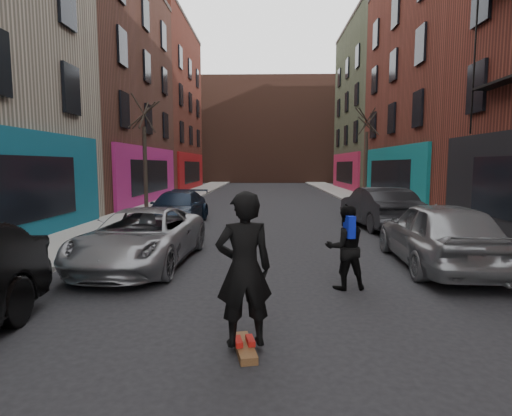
# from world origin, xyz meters

# --- Properties ---
(sidewalk_left) EXTENTS (2.50, 84.00, 0.13)m
(sidewalk_left) POSITION_xyz_m (-6.25, 30.00, 0.07)
(sidewalk_left) COLOR gray
(sidewalk_left) RESTS_ON ground
(sidewalk_right) EXTENTS (2.50, 84.00, 0.13)m
(sidewalk_right) POSITION_xyz_m (6.25, 30.00, 0.07)
(sidewalk_right) COLOR gray
(sidewalk_right) RESTS_ON ground
(building_far) EXTENTS (40.00, 10.00, 14.00)m
(building_far) POSITION_xyz_m (0.00, 56.00, 7.00)
(building_far) COLOR #47281E
(building_far) RESTS_ON ground
(tree_left_far) EXTENTS (2.00, 2.00, 6.50)m
(tree_left_far) POSITION_xyz_m (-6.20, 18.00, 3.38)
(tree_left_far) COLOR black
(tree_left_far) RESTS_ON sidewalk_left
(tree_right_far) EXTENTS (2.00, 2.00, 6.80)m
(tree_right_far) POSITION_xyz_m (6.20, 24.00, 3.53)
(tree_right_far) COLOR black
(tree_right_far) RESTS_ON sidewalk_right
(parked_left_far) EXTENTS (2.50, 5.00, 1.36)m
(parked_left_far) POSITION_xyz_m (-3.20, 7.69, 0.68)
(parked_left_far) COLOR gray
(parked_left_far) RESTS_ON ground
(parked_left_end) EXTENTS (2.12, 4.76, 1.36)m
(parked_left_end) POSITION_xyz_m (-3.75, 14.04, 0.68)
(parked_left_end) COLOR black
(parked_left_end) RESTS_ON ground
(parked_right_far) EXTENTS (2.15, 4.83, 1.61)m
(parked_right_far) POSITION_xyz_m (3.91, 7.63, 0.81)
(parked_right_far) COLOR gray
(parked_right_far) RESTS_ON ground
(parked_right_end) EXTENTS (2.10, 4.89, 1.57)m
(parked_right_end) POSITION_xyz_m (4.17, 13.70, 0.78)
(parked_right_end) COLOR black
(parked_right_end) RESTS_ON ground
(skateboard) EXTENTS (0.39, 0.83, 0.10)m
(skateboard) POSITION_xyz_m (-0.46, 3.18, 0.05)
(skateboard) COLOR brown
(skateboard) RESTS_ON ground
(skateboarder) EXTENTS (0.82, 0.63, 2.01)m
(skateboarder) POSITION_xyz_m (-0.46, 3.18, 1.11)
(skateboarder) COLOR black
(skateboarder) RESTS_ON skateboard
(pedestrian) EXTENTS (0.89, 0.75, 1.65)m
(pedestrian) POSITION_xyz_m (1.37, 5.90, 0.83)
(pedestrian) COLOR black
(pedestrian) RESTS_ON ground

